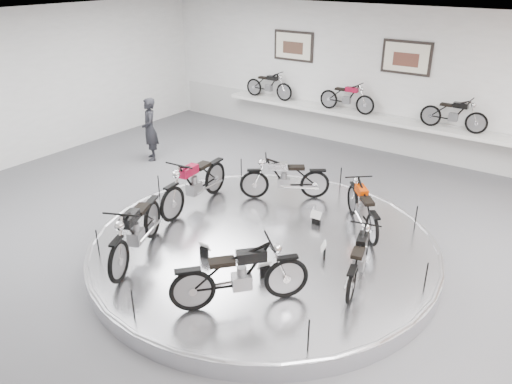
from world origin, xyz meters
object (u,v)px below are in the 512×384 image
Objects in this scene: display_platform at (263,247)px; bike_b at (285,178)px; bike_d at (136,230)px; visitor at (150,129)px; bike_f at (359,257)px; bike_c at (194,182)px; shelf at (395,122)px; bike_a at (363,206)px; bike_e at (240,274)px.

bike_b is at bearing 110.51° from display_platform.
bike_d is (-1.46, -1.74, 0.69)m from display_platform.
visitor reaches higher than bike_d.
bike_c is at bearing 68.25° from bike_f.
shelf is 6.96× the size of bike_a.
bike_a is (1.28, -4.92, -0.24)m from shelf.
shelf is 6.89m from bike_f.
bike_c is (-3.25, -1.14, 0.09)m from bike_a.
bike_b is at bearing -98.09° from shelf.
visitor is (-3.38, 1.98, 0.01)m from bike_c.
shelf is at bearing 47.29° from bike_e.
bike_d is (0.51, -2.08, -0.02)m from bike_c.
bike_f is (0.70, -1.67, -0.03)m from bike_a.
bike_c is (-1.98, 0.34, 0.70)m from display_platform.
bike_e reaches higher than shelf.
shelf is 6.37m from bike_c.
shelf is 6.15× the size of bike_e.
bike_d reaches higher than shelf.
bike_d is 1.03× the size of bike_e.
bike_b is at bearing 39.39° from bike_f.
shelf is at bearing -26.84° from bike_a.
bike_f is at bearing 19.82° from visitor.
visitor is (-4.70, 0.56, 0.08)m from bike_b.
bike_c reaches higher than bike_a.
bike_b is (-0.66, -4.64, -0.22)m from shelf.
bike_f is 0.86× the size of visitor.
bike_c is at bearing -108.06° from shelf.
shelf is 8.27m from bike_d.
bike_a is at bearing 33.29° from bike_e.
display_platform is at bearing 15.32° from visitor.
shelf is (0.00, 6.40, 0.85)m from display_platform.
shelf is at bearing -133.71° from bike_b.
visitor is at bearing 98.10° from bike_e.
bike_a is at bearing -75.46° from shelf.
visitor reaches higher than bike_a.
bike_e is (0.80, -8.17, -0.17)m from shelf.
bike_b is 0.87× the size of bike_c.
visitor is (-3.89, 4.06, 0.02)m from bike_d.
bike_b is 1.11× the size of bike_f.
bike_c is at bearing 8.39° from visitor.
bike_e is 1.04× the size of visitor.
shelf is 5.99× the size of bike_d.
bike_e is (-0.48, -3.24, 0.06)m from bike_a.
bike_f is (3.95, -0.54, -0.12)m from bike_c.
display_platform is at bearing 74.59° from bike_c.
bike_e is at bearing 5.14° from visitor.
shelf is 6.67× the size of bike_b.
bike_a is 1.06× the size of bike_f.
visitor is at bearing 57.03° from bike_f.
bike_a is 0.88× the size of bike_e.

